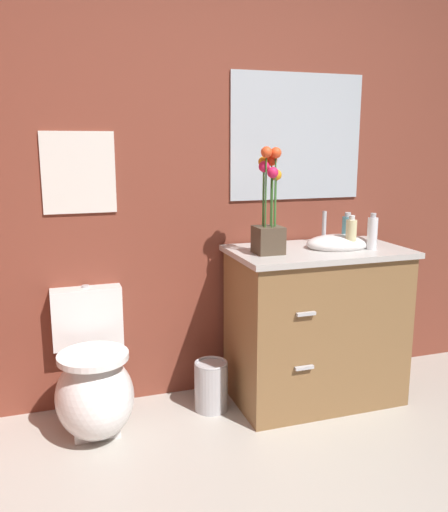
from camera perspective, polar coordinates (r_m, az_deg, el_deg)
The scene contains 10 objects.
wall_back at distance 3.02m, azimuth 1.07°, elevation 8.79°, with size 4.22×0.05×2.50m, color brown.
toilet at distance 2.81m, azimuth -13.73°, elevation -13.12°, with size 0.38×0.59×0.69m.
vanity_cabinet at distance 3.03m, azimuth 9.75°, elevation -7.01°, with size 0.94×0.56×1.04m.
flower_vase at distance 2.73m, azimuth 4.80°, elevation 4.28°, with size 0.14×0.14×0.54m.
soap_bottle at distance 2.91m, azimuth 13.39°, elevation 2.29°, with size 0.06×0.06×0.18m.
lotion_bottle at distance 3.06m, azimuth 12.99°, elevation 2.73°, with size 0.06×0.06×0.18m.
hand_wash_bottle at distance 2.95m, azimuth 15.53°, elevation 2.40°, with size 0.05×0.05×0.19m.
trash_bin at distance 2.96m, azimuth -1.38°, elevation -13.62°, with size 0.18×0.18×0.27m.
wall_poster at distance 2.82m, azimuth -15.23°, elevation 8.56°, with size 0.36×0.01×0.41m, color silver.
wall_mirror at distance 3.13m, azimuth 7.79°, elevation 12.46°, with size 0.80×0.01×0.70m, color #B2BCC6.
Camera 1 is at (-0.80, -1.04, 1.41)m, focal length 37.52 mm.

